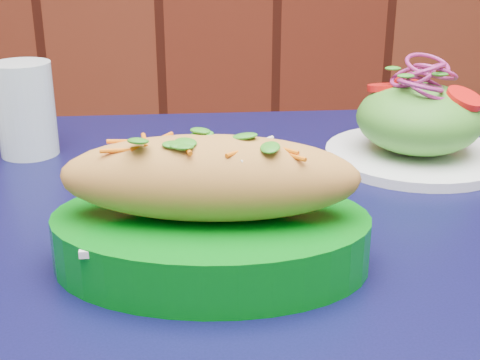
{
  "coord_description": "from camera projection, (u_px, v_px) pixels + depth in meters",
  "views": [
    {
      "loc": [
        0.06,
        0.69,
        1.03
      ],
      "look_at": [
        0.11,
        1.26,
        0.81
      ],
      "focal_mm": 50.0,
      "sensor_mm": 36.0,
      "label": 1
    }
  ],
  "objects": [
    {
      "name": "banh_mi_basket",
      "position": [
        210.0,
        213.0,
        0.57
      ],
      "size": [
        0.29,
        0.21,
        0.13
      ],
      "rotation": [
        0.0,
        0.0,
        -0.12
      ],
      "color": "#026E10",
      "rests_on": "cafe_table"
    },
    {
      "name": "cafe_table",
      "position": [
        282.0,
        290.0,
        0.72
      ],
      "size": [
        0.81,
        0.81,
        0.75
      ],
      "rotation": [
        0.0,
        0.0,
        -0.01
      ],
      "color": "black",
      "rests_on": "ground"
    },
    {
      "name": "salad_plate",
      "position": [
        418.0,
        125.0,
        0.83
      ],
      "size": [
        0.23,
        0.23,
        0.12
      ],
      "rotation": [
        0.0,
        0.0,
        0.36
      ],
      "color": "white",
      "rests_on": "cafe_table"
    },
    {
      "name": "water_glass",
      "position": [
        26.0,
        109.0,
        0.85
      ],
      "size": [
        0.07,
        0.07,
        0.12
      ],
      "primitive_type": "cylinder",
      "color": "silver",
      "rests_on": "cafe_table"
    }
  ]
}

